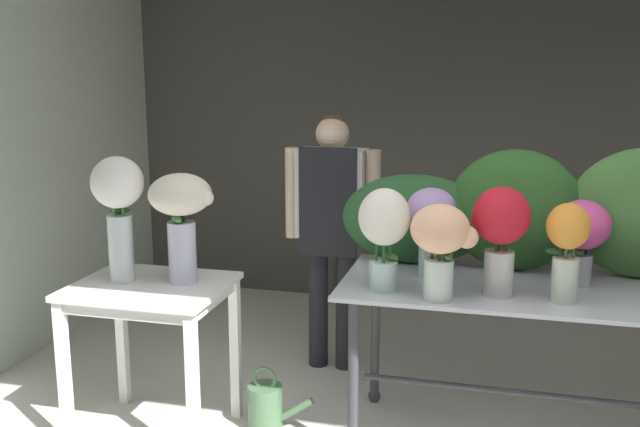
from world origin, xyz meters
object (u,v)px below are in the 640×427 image
(side_table_white, at_px, (151,304))
(vase_ivory_lilies, at_px, (384,228))
(vase_sunset_roses, at_px, (567,246))
(vase_white_roses_tall, at_px, (118,203))
(vase_cream_lisianthus_tall, at_px, (181,213))
(florist, at_px, (332,216))
(vase_peach_peonies, at_px, (441,241))
(display_table_glass, at_px, (520,315))
(watering_can, at_px, (266,406))
(vase_fuchsia_dahlias, at_px, (581,232))
(vase_crimson_stock, at_px, (500,229))
(vase_lilac_snapdragons, at_px, (431,220))

(side_table_white, relative_size, vase_ivory_lilies, 1.66)
(vase_sunset_roses, bearing_deg, vase_white_roses_tall, -176.39)
(vase_sunset_roses, xyz_separation_m, vase_cream_lisianthus_tall, (-1.79, -0.07, 0.07))
(side_table_white, bearing_deg, vase_white_roses_tall, -179.97)
(florist, distance_m, vase_peach_peonies, 1.26)
(display_table_glass, xyz_separation_m, vase_ivory_lilies, (-0.63, -0.22, 0.44))
(display_table_glass, height_order, vase_sunset_roses, vase_sunset_roses)
(watering_can, bearing_deg, vase_fuchsia_dahlias, 9.52)
(display_table_glass, distance_m, vase_cream_lisianthus_tall, 1.71)
(display_table_glass, relative_size, vase_crimson_stock, 3.39)
(florist, height_order, vase_lilac_snapdragons, florist)
(florist, xyz_separation_m, vase_crimson_stock, (0.98, -0.88, 0.16))
(vase_ivory_lilies, bearing_deg, display_table_glass, 19.74)
(side_table_white, distance_m, watering_can, 0.80)
(vase_lilac_snapdragons, bearing_deg, display_table_glass, -6.57)
(florist, xyz_separation_m, vase_fuchsia_dahlias, (1.36, -0.61, 0.11))
(florist, relative_size, vase_lilac_snapdragons, 3.52)
(vase_lilac_snapdragons, bearing_deg, vase_crimson_stock, -33.84)
(vase_lilac_snapdragons, distance_m, vase_peach_peonies, 0.36)
(vase_ivory_lilies, bearing_deg, vase_fuchsia_dahlias, 19.88)
(florist, xyz_separation_m, vase_lilac_snapdragons, (0.65, -0.66, 0.14))
(watering_can, bearing_deg, side_table_white, -162.24)
(vase_white_roses_tall, bearing_deg, florist, 51.45)
(vase_sunset_roses, bearing_deg, side_table_white, -176.11)
(watering_can, bearing_deg, vase_cream_lisianthus_tall, -164.05)
(side_table_white, distance_m, vase_sunset_roses, 1.99)
(vase_crimson_stock, relative_size, watering_can, 1.42)
(vase_peach_peonies, xyz_separation_m, watering_can, (-0.88, 0.15, -0.97))
(vase_lilac_snapdragons, xyz_separation_m, vase_fuchsia_dahlias, (0.70, 0.04, -0.03))
(vase_cream_lisianthus_tall, bearing_deg, display_table_glass, 9.27)
(display_table_glass, relative_size, side_table_white, 2.13)
(vase_peach_peonies, distance_m, vase_white_roses_tall, 1.56)
(vase_crimson_stock, relative_size, vase_white_roses_tall, 0.80)
(vase_lilac_snapdragons, xyz_separation_m, vase_peach_peonies, (0.08, -0.35, -0.02))
(vase_lilac_snapdragons, bearing_deg, vase_cream_lisianthus_tall, -164.98)
(display_table_glass, xyz_separation_m, vase_peach_peonies, (-0.36, -0.30, 0.41))
(vase_ivory_lilies, bearing_deg, watering_can, 173.49)
(vase_ivory_lilies, relative_size, vase_cream_lisianthus_tall, 0.88)
(florist, height_order, vase_fuchsia_dahlias, florist)
(vase_fuchsia_dahlias, distance_m, vase_peach_peonies, 0.74)
(vase_sunset_roses, distance_m, vase_cream_lisianthus_tall, 1.79)
(vase_fuchsia_dahlias, height_order, vase_white_roses_tall, vase_white_roses_tall)
(vase_crimson_stock, bearing_deg, vase_peach_peonies, -152.35)
(vase_peach_peonies, bearing_deg, vase_ivory_lilies, 163.88)
(vase_cream_lisianthus_tall, bearing_deg, watering_can, 15.95)
(vase_lilac_snapdragons, bearing_deg, vase_peach_peonies, -77.04)
(vase_crimson_stock, height_order, vase_peach_peonies, vase_crimson_stock)
(vase_peach_peonies, distance_m, vase_cream_lisianthus_tall, 1.26)
(vase_crimson_stock, distance_m, vase_lilac_snapdragons, 0.40)
(vase_fuchsia_dahlias, bearing_deg, side_table_white, -168.27)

